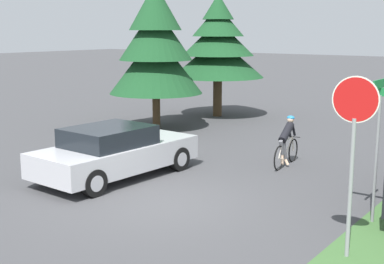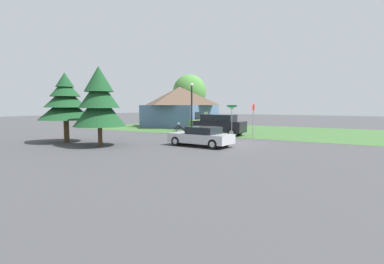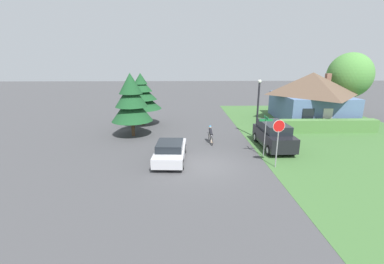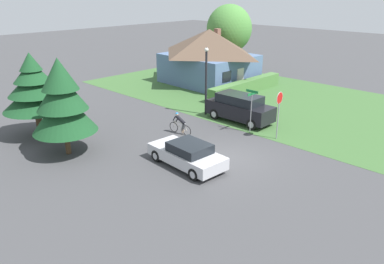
% 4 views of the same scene
% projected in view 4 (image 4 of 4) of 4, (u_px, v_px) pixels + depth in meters
% --- Properties ---
extents(ground_plane, '(140.00, 140.00, 0.00)m').
position_uv_depth(ground_plane, '(228.00, 158.00, 20.54)').
color(ground_plane, '#424244').
extents(grass_verge_right, '(16.00, 36.00, 0.01)m').
position_uv_depth(grass_verge_right, '(281.00, 101.00, 31.13)').
color(grass_verge_right, '#3D6633').
rests_on(grass_verge_right, ground).
extents(cottage_house, '(7.52, 8.75, 5.17)m').
position_uv_depth(cottage_house, '(209.00, 56.00, 36.18)').
color(cottage_house, slate).
rests_on(cottage_house, ground).
extents(hedge_row, '(9.25, 0.90, 1.18)m').
position_uv_depth(hedge_row, '(246.00, 87.00, 33.08)').
color(hedge_row, '#4C7A3D').
rests_on(hedge_row, ground).
extents(sedan_left_lane, '(2.09, 4.44, 1.33)m').
position_uv_depth(sedan_left_lane, '(187.00, 154.00, 19.45)').
color(sedan_left_lane, '#BCBCC1').
rests_on(sedan_left_lane, ground).
extents(cyclist, '(0.44, 1.78, 1.39)m').
position_uv_depth(cyclist, '(180.00, 124.00, 23.81)').
color(cyclist, black).
rests_on(cyclist, ground).
extents(parked_suv_right, '(1.97, 4.72, 1.92)m').
position_uv_depth(parked_suv_right, '(240.00, 108.00, 25.97)').
color(parked_suv_right, black).
rests_on(parked_suv_right, ground).
extents(stop_sign, '(0.74, 0.09, 2.99)m').
position_uv_depth(stop_sign, '(279.00, 106.00, 22.45)').
color(stop_sign, gray).
rests_on(stop_sign, ground).
extents(street_lamp, '(0.29, 0.29, 4.95)m').
position_uv_depth(street_lamp, '(206.00, 77.00, 26.75)').
color(street_lamp, black).
rests_on(street_lamp, ground).
extents(street_name_sign, '(0.90, 0.90, 2.80)m').
position_uv_depth(street_name_sign, '(251.00, 104.00, 23.63)').
color(street_name_sign, gray).
rests_on(street_name_sign, ground).
extents(conifer_tall_near, '(3.50, 3.50, 5.41)m').
position_uv_depth(conifer_tall_near, '(62.00, 101.00, 20.06)').
color(conifer_tall_near, '#4C3823').
rests_on(conifer_tall_near, ground).
extents(conifer_tall_far, '(3.95, 3.95, 5.22)m').
position_uv_depth(conifer_tall_far, '(34.00, 88.00, 22.76)').
color(conifer_tall_far, '#4C3823').
rests_on(conifer_tall_far, ground).
extents(deciduous_tree_right, '(4.80, 4.80, 7.27)m').
position_uv_depth(deciduous_tree_right, '(229.00, 29.00, 39.77)').
color(deciduous_tree_right, '#4C3823').
rests_on(deciduous_tree_right, ground).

